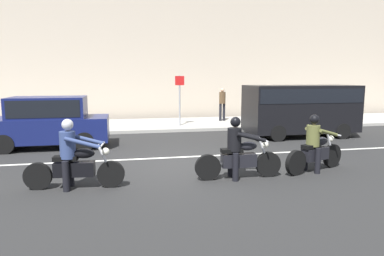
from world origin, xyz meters
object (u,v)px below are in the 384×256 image
at_px(motorcycle_with_rider_olive, 315,148).
at_px(parked_van_black, 300,107).
at_px(parked_hatchback_navy, 49,121).
at_px(motorcycle_with_rider_denim_blue, 74,161).
at_px(motorcycle_with_rider_black_leather, 238,153).
at_px(pedestrian_bystander, 222,102).
at_px(street_sign_post, 180,95).

xyz_separation_m(motorcycle_with_rider_olive, parked_van_black, (2.34, 5.06, 0.63)).
distance_m(motorcycle_with_rider_olive, parked_hatchback_navy, 8.83).
height_order(motorcycle_with_rider_denim_blue, motorcycle_with_rider_black_leather, motorcycle_with_rider_denim_blue).
bearing_deg(parked_hatchback_navy, pedestrian_bystander, 33.06).
xyz_separation_m(motorcycle_with_rider_black_leather, street_sign_post, (-0.02, 8.63, 0.99)).
distance_m(motorcycle_with_rider_denim_blue, motorcycle_with_rider_olive, 6.06).
relative_size(motorcycle_with_rider_black_leather, parked_van_black, 0.48).
distance_m(parked_hatchback_navy, street_sign_post, 6.50).
height_order(motorcycle_with_rider_denim_blue, motorcycle_with_rider_olive, motorcycle_with_rider_denim_blue).
height_order(motorcycle_with_rider_black_leather, motorcycle_with_rider_olive, motorcycle_with_rider_black_leather).
bearing_deg(parked_hatchback_navy, motorcycle_with_rider_olive, -31.84).
bearing_deg(street_sign_post, motorcycle_with_rider_olive, -75.17).
relative_size(parked_van_black, street_sign_post, 1.87).
relative_size(parked_hatchback_navy, street_sign_post, 1.67).
xyz_separation_m(motorcycle_with_rider_black_leather, motorcycle_with_rider_olive, (2.20, 0.24, -0.01)).
distance_m(parked_hatchback_navy, parked_van_black, 9.85).
xyz_separation_m(motorcycle_with_rider_olive, parked_hatchback_navy, (-7.50, 4.66, 0.32)).
distance_m(street_sign_post, pedestrian_bystander, 2.92).
xyz_separation_m(motorcycle_with_rider_denim_blue, motorcycle_with_rider_black_leather, (3.85, 0.01, -0.01)).
bearing_deg(motorcycle_with_rider_black_leather, street_sign_post, 90.13).
height_order(motorcycle_with_rider_olive, parked_van_black, parked_van_black).
relative_size(motorcycle_with_rider_denim_blue, motorcycle_with_rider_black_leather, 1.01).
bearing_deg(pedestrian_bystander, street_sign_post, -151.99).
bearing_deg(motorcycle_with_rider_denim_blue, motorcycle_with_rider_olive, 2.33).
xyz_separation_m(motorcycle_with_rider_denim_blue, street_sign_post, (3.83, 8.64, 0.98)).
bearing_deg(motorcycle_with_rider_black_leather, parked_hatchback_navy, 137.25).
xyz_separation_m(motorcycle_with_rider_olive, street_sign_post, (-2.22, 8.40, 0.99)).
bearing_deg(motorcycle_with_rider_black_leather, parked_van_black, 49.40).
relative_size(street_sign_post, pedestrian_bystander, 1.38).
bearing_deg(street_sign_post, motorcycle_with_rider_black_leather, -89.87).
bearing_deg(pedestrian_bystander, motorcycle_with_rider_black_leather, -104.22).
height_order(motorcycle_with_rider_black_leather, street_sign_post, street_sign_post).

